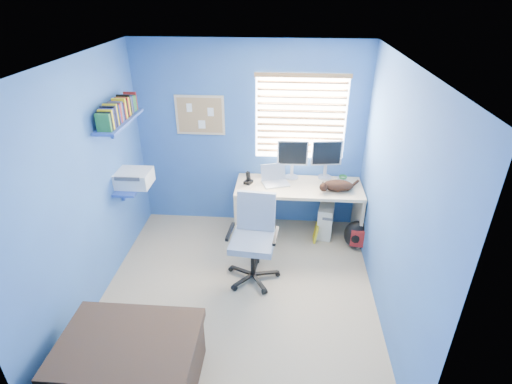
# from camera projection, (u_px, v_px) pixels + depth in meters

# --- Properties ---
(floor) EXTENTS (3.00, 3.20, 0.00)m
(floor) POSITION_uv_depth(u_px,v_px,m) (238.00, 294.00, 4.46)
(floor) COLOR tan
(floor) RESTS_ON ground
(ceiling) EXTENTS (3.00, 3.20, 0.00)m
(ceiling) POSITION_uv_depth(u_px,v_px,m) (232.00, 62.00, 3.28)
(ceiling) COLOR white
(ceiling) RESTS_ON wall_back
(wall_back) EXTENTS (3.00, 0.01, 2.50)m
(wall_back) POSITION_uv_depth(u_px,v_px,m) (250.00, 138.00, 5.28)
(wall_back) COLOR #365BA4
(wall_back) RESTS_ON ground
(wall_front) EXTENTS (3.00, 0.01, 2.50)m
(wall_front) POSITION_uv_depth(u_px,v_px,m) (204.00, 319.00, 2.46)
(wall_front) COLOR #365BA4
(wall_front) RESTS_ON ground
(wall_left) EXTENTS (0.01, 3.20, 2.50)m
(wall_left) POSITION_uv_depth(u_px,v_px,m) (86.00, 190.00, 3.97)
(wall_left) COLOR #365BA4
(wall_left) RESTS_ON ground
(wall_right) EXTENTS (0.01, 3.20, 2.50)m
(wall_right) POSITION_uv_depth(u_px,v_px,m) (393.00, 201.00, 3.77)
(wall_right) COLOR #365BA4
(wall_right) RESTS_ON ground
(desk) EXTENTS (1.63, 0.65, 0.74)m
(desk) POSITION_uv_depth(u_px,v_px,m) (298.00, 210.00, 5.34)
(desk) COLOR #D1B786
(desk) RESTS_ON floor
(laptop) EXTENTS (0.40, 0.35, 0.22)m
(laptop) POSITION_uv_depth(u_px,v_px,m) (276.00, 176.00, 5.16)
(laptop) COLOR silver
(laptop) RESTS_ON desk
(monitor_left) EXTENTS (0.40, 0.13, 0.54)m
(monitor_left) POSITION_uv_depth(u_px,v_px,m) (292.00, 159.00, 5.25)
(monitor_left) COLOR silver
(monitor_left) RESTS_ON desk
(monitor_right) EXTENTS (0.41, 0.17, 0.54)m
(monitor_right) POSITION_uv_depth(u_px,v_px,m) (326.00, 159.00, 5.25)
(monitor_right) COLOR silver
(monitor_right) RESTS_ON desk
(phone) EXTENTS (0.13, 0.14, 0.17)m
(phone) POSITION_uv_depth(u_px,v_px,m) (248.00, 178.00, 5.19)
(phone) COLOR black
(phone) RESTS_ON desk
(mug) EXTENTS (0.10, 0.09, 0.10)m
(mug) POSITION_uv_depth(u_px,v_px,m) (343.00, 179.00, 5.22)
(mug) COLOR #22692E
(mug) RESTS_ON desk
(cd_spindle) EXTENTS (0.13, 0.13, 0.07)m
(cd_spindle) POSITION_uv_depth(u_px,v_px,m) (342.00, 180.00, 5.23)
(cd_spindle) COLOR silver
(cd_spindle) RESTS_ON desk
(cat) EXTENTS (0.43, 0.33, 0.14)m
(cat) POSITION_uv_depth(u_px,v_px,m) (338.00, 186.00, 5.02)
(cat) COLOR black
(cat) RESTS_ON desk
(tower_pc) EXTENTS (0.26, 0.47, 0.45)m
(tower_pc) POSITION_uv_depth(u_px,v_px,m) (326.00, 219.00, 5.43)
(tower_pc) COLOR beige
(tower_pc) RESTS_ON floor
(drawer_boxes) EXTENTS (0.35, 0.28, 0.41)m
(drawer_boxes) POSITION_uv_depth(u_px,v_px,m) (256.00, 215.00, 5.56)
(drawer_boxes) COLOR tan
(drawer_boxes) RESTS_ON floor
(yellow_book) EXTENTS (0.03, 0.17, 0.24)m
(yellow_book) POSITION_uv_depth(u_px,v_px,m) (316.00, 233.00, 5.31)
(yellow_book) COLOR yellow
(yellow_book) RESTS_ON floor
(backpack) EXTENTS (0.36, 0.30, 0.39)m
(backpack) POSITION_uv_depth(u_px,v_px,m) (357.00, 234.00, 5.15)
(backpack) COLOR black
(backpack) RESTS_ON floor
(bed_corner) EXTENTS (1.09, 0.77, 0.52)m
(bed_corner) POSITION_uv_depth(u_px,v_px,m) (132.00, 363.00, 3.35)
(bed_corner) COLOR #462E1F
(bed_corner) RESTS_ON floor
(office_chair) EXTENTS (0.64, 0.64, 1.01)m
(office_chair) POSITION_uv_depth(u_px,v_px,m) (254.00, 249.00, 4.56)
(office_chair) COLOR black
(office_chair) RESTS_ON floor
(window_blinds) EXTENTS (1.15, 0.05, 1.10)m
(window_blinds) POSITION_uv_depth(u_px,v_px,m) (301.00, 118.00, 5.06)
(window_blinds) COLOR white
(window_blinds) RESTS_ON ground
(corkboard) EXTENTS (0.64, 0.02, 0.52)m
(corkboard) POSITION_uv_depth(u_px,v_px,m) (200.00, 115.00, 5.16)
(corkboard) COLOR #D1B786
(corkboard) RESTS_ON ground
(wall_shelves) EXTENTS (0.42, 0.90, 1.05)m
(wall_shelves) POSITION_uv_depth(u_px,v_px,m) (125.00, 146.00, 4.53)
(wall_shelves) COLOR #2B4AA6
(wall_shelves) RESTS_ON ground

